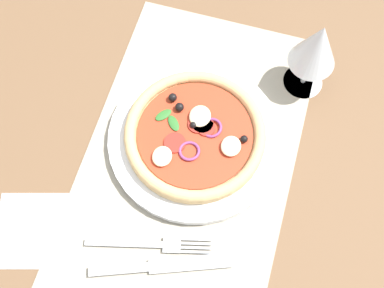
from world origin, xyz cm
name	(u,v)px	position (x,y,z in cm)	size (l,w,h in cm)	color
ground_plane	(191,158)	(0.00, 0.00, -1.20)	(190.00, 140.00, 2.40)	brown
placemat	(191,155)	(0.00, 0.00, 0.20)	(51.39, 31.42, 0.40)	#A39984
plate	(193,139)	(-2.31, -0.27, 1.13)	(26.67, 26.67, 1.45)	white
pizza	(193,134)	(-2.32, -0.25, 2.94)	(21.43, 21.43, 2.65)	tan
fork	(155,245)	(14.79, -1.00, 0.62)	(5.89, 17.82, 0.44)	#B2B5BA
knife	(162,266)	(17.37, 0.81, 0.65)	(8.67, 19.27, 0.62)	#B2B5BA
wine_glass	(317,46)	(-17.46, 14.06, 10.35)	(7.20, 7.20, 14.90)	silver
napkin	(31,230)	(17.70, -19.06, 0.18)	(11.13, 10.02, 0.36)	silver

